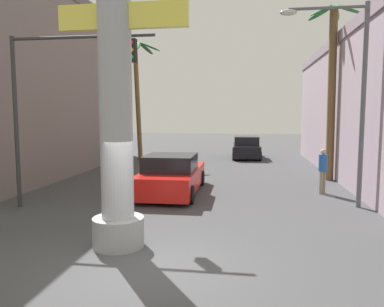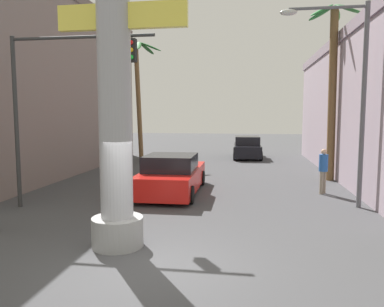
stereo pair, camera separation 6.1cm
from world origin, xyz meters
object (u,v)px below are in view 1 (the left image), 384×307
at_px(street_lamp, 349,83).
at_px(pedestrian_mid_right, 323,168).
at_px(palm_tree_mid_right, 332,77).
at_px(traffic_light_mast, 57,88).
at_px(pedestrian_far_left, 128,150).
at_px(neon_sign_pole, 115,33).
at_px(palm_tree_far_left, 138,86).
at_px(car_lead, 172,176).
at_px(car_far, 246,148).

relative_size(street_lamp, pedestrian_mid_right, 3.77).
height_order(street_lamp, palm_tree_mid_right, palm_tree_mid_right).
height_order(traffic_light_mast, pedestrian_far_left, traffic_light_mast).
distance_m(neon_sign_pole, palm_tree_far_left, 16.89).
relative_size(street_lamp, palm_tree_mid_right, 0.82).
height_order(street_lamp, car_lead, street_lamp).
height_order(palm_tree_far_left, pedestrian_mid_right, palm_tree_far_left).
bearing_deg(traffic_light_mast, pedestrian_far_left, 95.38).
height_order(palm_tree_mid_right, pedestrian_far_left, palm_tree_mid_right).
relative_size(car_lead, palm_tree_mid_right, 0.62).
relative_size(car_lead, pedestrian_far_left, 2.95).
distance_m(palm_tree_far_left, pedestrian_mid_right, 14.51).
xyz_separation_m(palm_tree_mid_right, pedestrian_mid_right, (-0.90, -3.30, -3.78)).
bearing_deg(palm_tree_far_left, traffic_light_mast, -84.76).
height_order(neon_sign_pole, palm_tree_far_left, neon_sign_pole).
bearing_deg(car_lead, neon_sign_pole, -90.53).
relative_size(neon_sign_pole, pedestrian_mid_right, 5.92).
bearing_deg(pedestrian_far_left, street_lamp, -39.50).
distance_m(car_lead, palm_tree_mid_right, 8.91).
distance_m(traffic_light_mast, car_lead, 5.40).
bearing_deg(neon_sign_pole, car_far, 81.09).
distance_m(traffic_light_mast, pedestrian_mid_right, 10.19).
relative_size(car_far, palm_tree_far_left, 0.55).
bearing_deg(pedestrian_far_left, traffic_light_mast, -84.62).
xyz_separation_m(neon_sign_pole, pedestrian_mid_right, (5.93, 6.85, -3.87)).
distance_m(neon_sign_pole, pedestrian_far_left, 14.41).
bearing_deg(car_far, pedestrian_mid_right, -75.80).
bearing_deg(neon_sign_pole, traffic_light_mast, 134.50).
xyz_separation_m(car_lead, car_far, (2.87, 12.62, 0.03)).
relative_size(traffic_light_mast, pedestrian_mid_right, 3.17).
distance_m(car_far, pedestrian_mid_right, 12.23).
distance_m(palm_tree_mid_right, pedestrian_far_left, 11.95).
bearing_deg(palm_tree_mid_right, car_lead, -149.02).
distance_m(street_lamp, palm_tree_far_left, 15.67).
bearing_deg(pedestrian_far_left, pedestrian_mid_right, -32.71).
bearing_deg(pedestrian_mid_right, car_far, 104.20).
bearing_deg(palm_tree_far_left, car_lead, -66.93).
height_order(car_lead, pedestrian_mid_right, pedestrian_mid_right).
xyz_separation_m(traffic_light_mast, palm_tree_far_left, (-1.21, 13.17, 1.02)).
distance_m(neon_sign_pole, car_lead, 7.39).
height_order(car_far, palm_tree_mid_right, palm_tree_mid_right).
xyz_separation_m(neon_sign_pole, traffic_light_mast, (-3.10, 3.16, -0.94)).
distance_m(car_lead, pedestrian_mid_right, 5.93).
relative_size(palm_tree_mid_right, pedestrian_mid_right, 4.58).
relative_size(traffic_light_mast, car_far, 1.30).
xyz_separation_m(neon_sign_pole, car_far, (2.93, 18.70, -4.17)).
xyz_separation_m(car_lead, palm_tree_mid_right, (6.78, 4.07, 4.11)).
relative_size(neon_sign_pole, car_far, 2.42).
relative_size(street_lamp, pedestrian_far_left, 3.90).
height_order(pedestrian_mid_right, pedestrian_far_left, pedestrian_mid_right).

